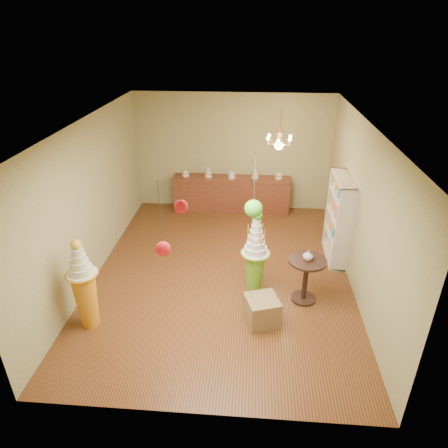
# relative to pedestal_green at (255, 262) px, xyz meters

# --- Properties ---
(floor) EXTENTS (6.50, 6.50, 0.00)m
(floor) POSITION_rel_pedestal_green_xyz_m (-0.65, 0.61, -0.67)
(floor) COLOR #573117
(floor) RESTS_ON ground
(ceiling) EXTENTS (6.50, 6.50, 0.00)m
(ceiling) POSITION_rel_pedestal_green_xyz_m (-0.65, 0.61, 2.33)
(ceiling) COLOR white
(ceiling) RESTS_ON ground
(wall_back) EXTENTS (5.00, 0.04, 3.00)m
(wall_back) POSITION_rel_pedestal_green_xyz_m (-0.65, 3.86, 0.83)
(wall_back) COLOR #969467
(wall_back) RESTS_ON ground
(wall_front) EXTENTS (5.00, 0.04, 3.00)m
(wall_front) POSITION_rel_pedestal_green_xyz_m (-0.65, -2.64, 0.83)
(wall_front) COLOR #969467
(wall_front) RESTS_ON ground
(wall_left) EXTENTS (0.04, 6.50, 3.00)m
(wall_left) POSITION_rel_pedestal_green_xyz_m (-3.15, 0.61, 0.83)
(wall_left) COLOR #969467
(wall_left) RESTS_ON ground
(wall_right) EXTENTS (0.04, 6.50, 3.00)m
(wall_right) POSITION_rel_pedestal_green_xyz_m (1.85, 0.61, 0.83)
(wall_right) COLOR #969467
(wall_right) RESTS_ON ground
(pedestal_green) EXTENTS (0.53, 0.53, 1.71)m
(pedestal_green) POSITION_rel_pedestal_green_xyz_m (0.00, 0.00, 0.00)
(pedestal_green) COLOR #6BB227
(pedestal_green) RESTS_ON floor
(pedestal_orange) EXTENTS (0.60, 0.60, 1.62)m
(pedestal_orange) POSITION_rel_pedestal_green_xyz_m (-2.71, -1.08, -0.02)
(pedestal_orange) COLOR #C57D16
(pedestal_orange) RESTS_ON floor
(burlap_riser) EXTENTS (0.65, 0.65, 0.47)m
(burlap_riser) POSITION_rel_pedestal_green_xyz_m (0.14, -0.79, -0.44)
(burlap_riser) COLOR olive
(burlap_riser) RESTS_ON floor
(sideboard) EXTENTS (3.04, 0.54, 1.16)m
(sideboard) POSITION_rel_pedestal_green_xyz_m (-0.65, 3.58, -0.19)
(sideboard) COLOR brown
(sideboard) RESTS_ON floor
(shelving_unit) EXTENTS (0.33, 1.20, 1.80)m
(shelving_unit) POSITION_rel_pedestal_green_xyz_m (1.69, 1.41, 0.23)
(shelving_unit) COLOR beige
(shelving_unit) RESTS_ON floor
(round_table) EXTENTS (0.72, 0.72, 0.85)m
(round_table) POSITION_rel_pedestal_green_xyz_m (0.90, -0.13, -0.12)
(round_table) COLOR black
(round_table) RESTS_ON floor
(vase) EXTENTS (0.22, 0.22, 0.18)m
(vase) POSITION_rel_pedestal_green_xyz_m (0.90, -0.13, 0.27)
(vase) COLOR beige
(vase) RESTS_ON round_table
(pom_red_left) EXTENTS (0.18, 0.18, 0.96)m
(pom_red_left) POSITION_rel_pedestal_green_xyz_m (-1.12, -2.08, 1.46)
(pom_red_left) COLOR #382F29
(pom_red_left) RESTS_ON ceiling
(pom_green_mid) EXTENTS (0.26, 0.26, 0.97)m
(pom_green_mid) POSITION_rel_pedestal_green_xyz_m (-0.07, -0.91, 1.49)
(pom_green_mid) COLOR #382F29
(pom_green_mid) RESTS_ON ceiling
(pom_red_right) EXTENTS (0.16, 0.16, 0.37)m
(pom_red_right) POSITION_rel_pedestal_green_xyz_m (-0.87, -2.10, 2.03)
(pom_red_right) COLOR #382F29
(pom_red_right) RESTS_ON ceiling
(chandelier) EXTENTS (0.77, 0.77, 0.85)m
(chandelier) POSITION_rel_pedestal_green_xyz_m (0.41, 1.99, 1.63)
(chandelier) COLOR #F2A355
(chandelier) RESTS_ON ceiling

